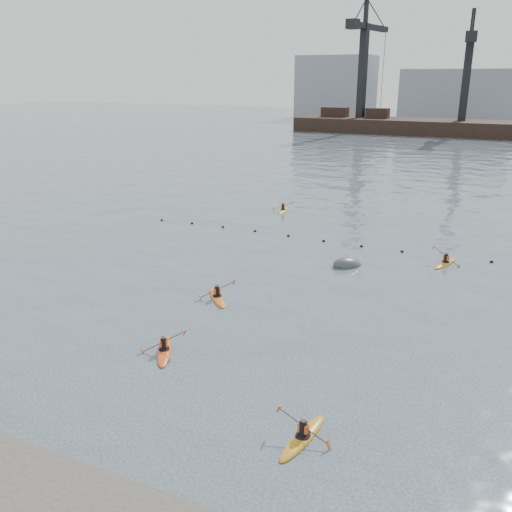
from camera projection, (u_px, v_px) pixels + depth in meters
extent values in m
plane|color=#313F48|center=(197.00, 394.00, 21.73)|extent=(400.00, 400.00, 0.00)
sphere|color=black|center=(162.00, 220.00, 47.86)|extent=(0.24, 0.24, 0.24)
sphere|color=black|center=(192.00, 224.00, 46.81)|extent=(0.24, 0.24, 0.24)
sphere|color=black|center=(223.00, 227.00, 45.69)|extent=(0.24, 0.24, 0.24)
sphere|color=black|center=(255.00, 231.00, 44.46)|extent=(0.24, 0.24, 0.24)
sphere|color=black|center=(288.00, 236.00, 43.15)|extent=(0.24, 0.24, 0.24)
sphere|color=black|center=(324.00, 241.00, 41.81)|extent=(0.24, 0.24, 0.24)
sphere|color=black|center=(362.00, 246.00, 40.50)|extent=(0.24, 0.24, 0.24)
sphere|color=black|center=(402.00, 252.00, 39.28)|extent=(0.24, 0.24, 0.24)
sphere|color=black|center=(445.00, 257.00, 38.16)|extent=(0.24, 0.24, 0.24)
sphere|color=black|center=(491.00, 262.00, 37.11)|extent=(0.24, 0.24, 0.24)
cube|color=black|center=(460.00, 131.00, 116.17)|extent=(72.00, 12.00, 4.50)
cube|color=black|center=(335.00, 112.00, 126.28)|extent=(6.00, 3.00, 2.20)
cube|color=black|center=(378.00, 113.00, 122.29)|extent=(5.00, 3.00, 2.20)
cube|color=black|center=(363.00, 72.00, 121.07)|extent=(1.85, 1.85, 20.00)
cube|color=black|center=(370.00, 27.00, 120.21)|extent=(4.31, 17.93, 1.20)
cube|color=black|center=(353.00, 24.00, 113.20)|extent=(2.62, 2.94, 2.00)
cube|color=black|center=(366.00, 11.00, 117.13)|extent=(0.93, 0.93, 5.00)
cube|color=black|center=(466.00, 79.00, 112.78)|extent=(1.73, 1.73, 17.00)
cube|color=black|center=(471.00, 39.00, 112.29)|extent=(2.50, 15.05, 1.20)
cube|color=black|center=(471.00, 36.00, 105.60)|extent=(2.42, 2.78, 2.00)
cube|color=black|center=(473.00, 22.00, 109.31)|extent=(0.87, 0.87, 5.00)
cube|color=gray|center=(336.00, 87.00, 163.98)|extent=(22.00, 14.00, 18.00)
cube|color=gray|center=(457.00, 96.00, 150.67)|extent=(30.00, 14.00, 14.00)
ellipsoid|color=#E35315|center=(164.00, 351.00, 25.06)|extent=(2.09, 2.97, 0.31)
cylinder|color=black|center=(164.00, 349.00, 25.02)|extent=(0.79, 0.79, 0.06)
cylinder|color=black|center=(164.00, 344.00, 24.93)|extent=(0.29, 0.29, 0.50)
cube|color=#FA580D|center=(164.00, 343.00, 24.93)|extent=(0.41, 0.36, 0.33)
sphere|color=#8C6651|center=(163.00, 337.00, 24.83)|extent=(0.20, 0.20, 0.20)
cylinder|color=black|center=(164.00, 342.00, 24.90)|extent=(1.68, 1.00, 0.95)
cube|color=#D85914|center=(143.00, 351.00, 24.95)|extent=(0.23, 0.21, 0.32)
cube|color=#D85914|center=(185.00, 332.00, 24.86)|extent=(0.23, 0.21, 0.32)
ellipsoid|color=#C78517|center=(303.00, 438.00, 19.05)|extent=(1.06, 3.17, 0.31)
cylinder|color=black|center=(303.00, 435.00, 19.01)|extent=(0.66, 0.66, 0.06)
cylinder|color=black|center=(303.00, 428.00, 18.92)|extent=(0.29, 0.29, 0.51)
cube|color=#FA580D|center=(303.00, 428.00, 18.92)|extent=(0.38, 0.26, 0.33)
sphere|color=#8C6651|center=(303.00, 420.00, 18.82)|extent=(0.20, 0.20, 0.20)
cylinder|color=black|center=(303.00, 426.00, 18.89)|extent=(2.00, 0.32, 0.78)
cube|color=#D85914|center=(279.00, 408.00, 19.29)|extent=(0.18, 0.16, 0.33)
cube|color=#D85914|center=(329.00, 444.00, 18.49)|extent=(0.18, 0.16, 0.33)
ellipsoid|color=orange|center=(217.00, 298.00, 31.11)|extent=(2.54, 2.80, 0.32)
cylinder|color=black|center=(217.00, 296.00, 31.07)|extent=(0.83, 0.83, 0.06)
cylinder|color=black|center=(217.00, 291.00, 30.98)|extent=(0.30, 0.30, 0.51)
cube|color=#FA580D|center=(217.00, 291.00, 30.97)|extent=(0.41, 0.40, 0.34)
sphere|color=#8C6651|center=(217.00, 286.00, 30.87)|extent=(0.21, 0.21, 0.21)
cylinder|color=black|center=(217.00, 290.00, 30.95)|extent=(1.56, 1.36, 0.81)
cube|color=#D85914|center=(200.00, 297.00, 30.80)|extent=(0.22, 0.21, 0.33)
cube|color=#D85914|center=(234.00, 282.00, 31.10)|extent=(0.22, 0.21, 0.33)
ellipsoid|color=orange|center=(445.00, 264.00, 36.79)|extent=(1.52, 3.08, 0.30)
cylinder|color=black|center=(446.00, 262.00, 36.75)|extent=(0.72, 0.72, 0.06)
cylinder|color=black|center=(446.00, 258.00, 36.67)|extent=(0.29, 0.29, 0.49)
cube|color=#FA580D|center=(446.00, 258.00, 36.66)|extent=(0.39, 0.30, 0.32)
sphere|color=#8C6651|center=(447.00, 253.00, 36.56)|extent=(0.20, 0.20, 0.20)
cylinder|color=black|center=(446.00, 257.00, 36.64)|extent=(1.77, 0.60, 1.04)
cube|color=#D85914|center=(433.00, 247.00, 37.11)|extent=(0.23, 0.19, 0.31)
cube|color=#D85914|center=(459.00, 266.00, 36.16)|extent=(0.23, 0.19, 0.31)
ellipsoid|color=yellow|center=(283.00, 211.00, 51.22)|extent=(1.14, 3.04, 0.30)
cylinder|color=black|center=(283.00, 209.00, 51.18)|extent=(0.65, 0.65, 0.06)
cylinder|color=black|center=(283.00, 207.00, 51.10)|extent=(0.28, 0.28, 0.48)
cube|color=#FA580D|center=(283.00, 207.00, 51.09)|extent=(0.37, 0.26, 0.32)
sphere|color=#8C6651|center=(283.00, 203.00, 51.00)|extent=(0.20, 0.20, 0.20)
cylinder|color=black|center=(283.00, 206.00, 51.07)|extent=(1.89, 0.39, 0.79)
cube|color=#D85914|center=(273.00, 209.00, 51.40)|extent=(0.18, 0.16, 0.31)
cube|color=#D85914|center=(293.00, 203.00, 50.74)|extent=(0.18, 0.16, 0.31)
ellipsoid|color=#3C3E41|center=(348.00, 266.00, 36.49)|extent=(2.57, 2.71, 1.56)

